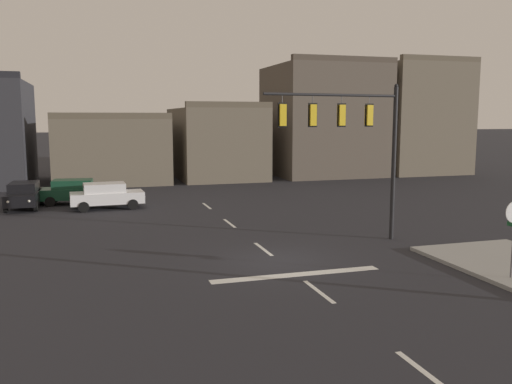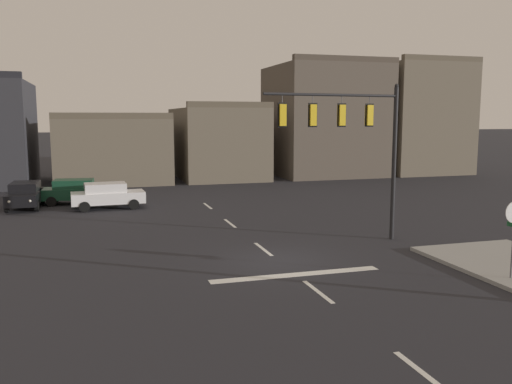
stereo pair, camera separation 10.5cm
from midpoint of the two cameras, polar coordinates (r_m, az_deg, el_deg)
The scene contains 8 objects.
ground_plane at distance 21.66m, azimuth 2.50°, elevation -7.24°, with size 400.00×400.00×0.00m, color #232328.
stop_bar_paint at distance 19.85m, azimuth 4.40°, elevation -8.66°, with size 6.40×0.50×0.01m, color silver.
lane_centreline at distance 23.49m, azimuth 0.89°, elevation -6.02°, with size 0.16×26.40×0.01m.
signal_mast_near_side at distance 24.33m, azimuth 10.29°, elevation 6.36°, with size 6.59×0.79×7.14m.
car_lot_nearside at distance 36.83m, azimuth -23.05°, elevation -0.23°, with size 2.02×4.50×1.61m.
car_lot_middle at distance 37.42m, azimuth -18.37°, elevation 0.12°, with size 4.57×2.21×1.61m.
car_lot_farside at distance 34.84m, azimuth -15.29°, elevation -0.31°, with size 4.53×2.11×1.61m.
building_row at distance 51.51m, azimuth -1.66°, elevation 6.59°, with size 50.45×11.92×11.39m.
Camera 2 is at (-6.81, -19.77, 5.64)m, focal length 38.00 mm.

